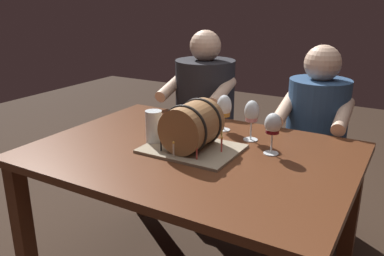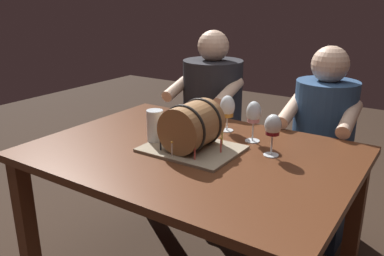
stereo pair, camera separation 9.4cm
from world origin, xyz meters
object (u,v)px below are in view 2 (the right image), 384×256
at_px(dining_table, 192,170).
at_px(wine_glass_rose, 254,114).
at_px(wine_glass_red, 273,127).
at_px(beer_pint, 155,128).
at_px(barrel_cake, 192,128).
at_px(person_seated_left, 212,126).
at_px(wine_glass_amber, 228,108).
at_px(person_seated_right, 320,155).

distance_m(dining_table, wine_glass_rose, 0.38).
relative_size(wine_glass_red, beer_pint, 1.17).
bearing_deg(dining_table, barrel_cake, 123.30).
height_order(wine_glass_red, wine_glass_rose, wine_glass_rose).
bearing_deg(wine_glass_rose, barrel_cake, -125.76).
bearing_deg(wine_glass_rose, person_seated_left, 135.39).
bearing_deg(wine_glass_red, person_seated_left, 136.45).
bearing_deg(person_seated_left, beer_pint, -78.17).
height_order(dining_table, wine_glass_amber, wine_glass_amber).
relative_size(wine_glass_rose, person_seated_left, 0.16).
bearing_deg(person_seated_left, wine_glass_amber, -51.54).
bearing_deg(barrel_cake, wine_glass_red, 21.93).
distance_m(barrel_cake, person_seated_right, 0.90).
bearing_deg(barrel_cake, dining_table, -56.70).
bearing_deg(barrel_cake, wine_glass_amber, 88.58).
xyz_separation_m(dining_table, person_seated_left, (-0.36, 0.77, -0.06)).
bearing_deg(wine_glass_amber, barrel_cake, -91.42).
bearing_deg(wine_glass_amber, wine_glass_rose, -21.98).
height_order(wine_glass_rose, person_seated_left, person_seated_left).
height_order(beer_pint, person_seated_left, person_seated_left).
bearing_deg(wine_glass_red, beer_pint, -163.51).
bearing_deg(wine_glass_amber, dining_table, -90.86).
bearing_deg(person_seated_right, wine_glass_red, -93.64).
bearing_deg(dining_table, person_seated_right, 65.19).
bearing_deg(wine_glass_red, person_seated_right, 86.36).
distance_m(wine_glass_red, wine_glass_amber, 0.36).
relative_size(dining_table, wine_glass_rose, 7.18).
xyz_separation_m(dining_table, wine_glass_amber, (0.00, 0.32, 0.21)).
xyz_separation_m(wine_glass_red, person_seated_right, (0.04, 0.64, -0.33)).
xyz_separation_m(beer_pint, person_seated_left, (-0.16, 0.79, -0.23)).
distance_m(dining_table, wine_glass_red, 0.41).
height_order(dining_table, person_seated_right, person_seated_right).
height_order(barrel_cake, person_seated_right, person_seated_right).
bearing_deg(beer_pint, person_seated_right, 55.23).
bearing_deg(wine_glass_amber, person_seated_right, 52.22).
xyz_separation_m(wine_glass_amber, person_seated_left, (-0.36, 0.45, -0.28)).
xyz_separation_m(dining_table, barrel_cake, (-0.00, 0.00, 0.19)).
distance_m(wine_glass_amber, person_seated_left, 0.64).
relative_size(wine_glass_rose, beer_pint, 1.23).
height_order(wine_glass_amber, person_seated_left, person_seated_left).
relative_size(dining_table, wine_glass_red, 7.58).
height_order(wine_glass_amber, person_seated_right, person_seated_right).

